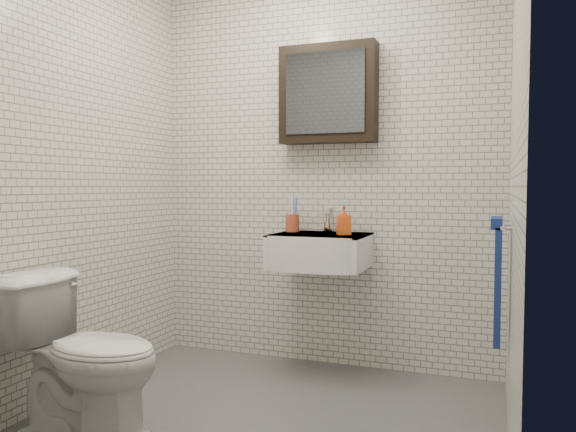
% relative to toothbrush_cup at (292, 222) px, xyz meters
% --- Properties ---
extents(ground, '(2.20, 2.00, 0.01)m').
position_rel_toothbrush_cup_xyz_m(ground, '(0.16, -0.88, -0.91)').
color(ground, '#515459').
rests_on(ground, ground).
extents(room_shell, '(2.22, 2.02, 2.51)m').
position_rel_toothbrush_cup_xyz_m(room_shell, '(0.16, -0.88, 0.56)').
color(room_shell, silver).
rests_on(room_shell, ground).
extents(washbasin, '(0.55, 0.50, 0.20)m').
position_rel_toothbrush_cup_xyz_m(washbasin, '(0.21, -0.14, -0.15)').
color(washbasin, white).
rests_on(washbasin, room_shell).
extents(faucet, '(0.06, 0.20, 0.15)m').
position_rel_toothbrush_cup_xyz_m(faucet, '(0.21, 0.05, 0.01)').
color(faucet, silver).
rests_on(faucet, washbasin).
extents(mirror_cabinet, '(0.60, 0.15, 0.60)m').
position_rel_toothbrush_cup_xyz_m(mirror_cabinet, '(0.21, 0.05, 0.79)').
color(mirror_cabinet, black).
rests_on(mirror_cabinet, room_shell).
extents(towel_rail, '(0.09, 0.30, 0.58)m').
position_rel_toothbrush_cup_xyz_m(towel_rail, '(1.21, -0.53, -0.19)').
color(towel_rail, silver).
rests_on(towel_rail, room_shell).
extents(toothbrush_cup, '(0.09, 0.09, 0.24)m').
position_rel_toothbrush_cup_xyz_m(toothbrush_cup, '(0.00, 0.00, 0.00)').
color(toothbrush_cup, '#AF452B').
rests_on(toothbrush_cup, washbasin).
extents(soap_bottle, '(0.10, 0.10, 0.17)m').
position_rel_toothbrush_cup_xyz_m(soap_bottle, '(0.36, -0.10, 0.02)').
color(soap_bottle, '#E45018').
rests_on(soap_bottle, washbasin).
extents(toilet, '(0.72, 0.41, 0.73)m').
position_rel_toothbrush_cup_xyz_m(toilet, '(-0.54, -1.26, -0.54)').
color(toilet, white).
rests_on(toilet, ground).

